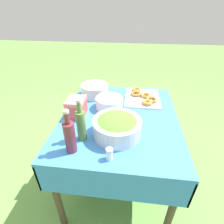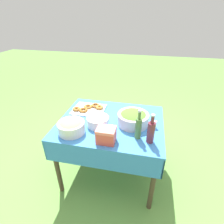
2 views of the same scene
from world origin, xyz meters
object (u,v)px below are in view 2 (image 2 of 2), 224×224
Objects in this scene: plate_stack at (98,121)px; cooler_box at (106,135)px; salad_bowl at (133,118)px; wine_bottle at (151,132)px; olive_oil_bottle at (138,127)px; pasta_bowl at (71,126)px; donut_platter at (89,109)px.

cooler_box is at bearing 121.37° from plate_stack.
salad_bowl is at bearing -163.30° from plate_stack.
wine_bottle is (-0.18, 0.26, 0.04)m from salad_bowl.
salad_bowl is at bearing -120.75° from cooler_box.
salad_bowl is 0.32m from wine_bottle.
wine_bottle is at bearing 162.40° from olive_oil_bottle.
pasta_bowl is at bearing 4.24° from olive_oil_bottle.
olive_oil_bottle reaches higher than wine_bottle.
wine_bottle is at bearing 124.79° from salad_bowl.
pasta_bowl is 1.55× the size of cooler_box.
salad_bowl is at bearing 161.54° from donut_platter.
salad_bowl reaches higher than donut_platter.
donut_platter is at bearing -31.41° from wine_bottle.
olive_oil_bottle is 1.02× the size of wine_bottle.
salad_bowl is at bearing -55.21° from wine_bottle.
olive_oil_bottle is at bearing 163.78° from plate_stack.
salad_bowl is 1.09× the size of olive_oil_bottle.
cooler_box reaches higher than donut_platter.
donut_platter is 2.30× the size of cooler_box.
donut_platter is 0.75m from olive_oil_bottle.
salad_bowl reaches higher than plate_stack.
olive_oil_bottle is 1.76× the size of cooler_box.
plate_stack is (-0.20, 0.29, 0.03)m from donut_platter.
pasta_bowl is at bearing 0.87° from wine_bottle.
wine_bottle is at bearing 163.49° from plate_stack.
donut_platter is (0.55, -0.18, -0.06)m from salad_bowl.
pasta_bowl is 0.64m from olive_oil_bottle.
donut_platter is 0.86m from wine_bottle.
salad_bowl is 0.37m from plate_stack.
donut_platter is 1.31× the size of olive_oil_bottle.
plate_stack is at bearing -58.63° from cooler_box.
olive_oil_bottle reaches higher than plate_stack.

